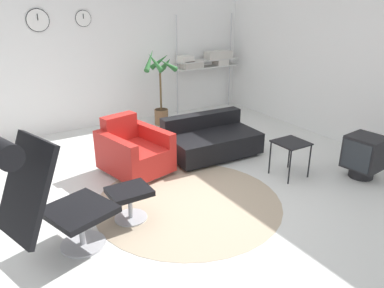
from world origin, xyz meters
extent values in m
plane|color=silver|center=(0.00, 0.00, 0.00)|extent=(12.00, 12.00, 0.00)
cube|color=white|center=(0.00, 3.10, 1.40)|extent=(12.00, 0.06, 2.80)
cylinder|color=black|center=(-0.80, 3.06, 1.94)|extent=(0.36, 0.01, 0.36)
cylinder|color=white|center=(-0.80, 3.06, 1.94)|extent=(0.34, 0.02, 0.34)
cube|color=black|center=(-0.80, 3.05, 1.99)|extent=(0.01, 0.01, 0.10)
cylinder|color=black|center=(-0.06, 3.06, 1.94)|extent=(0.27, 0.01, 0.27)
cylinder|color=white|center=(-0.06, 3.06, 1.94)|extent=(0.26, 0.02, 0.26)
cube|color=black|center=(-0.06, 3.05, 1.98)|extent=(0.01, 0.01, 0.08)
cube|color=white|center=(3.24, 0.00, 1.40)|extent=(0.06, 12.00, 2.80)
cylinder|color=tan|center=(0.00, -0.27, 0.00)|extent=(2.22, 2.22, 0.01)
cylinder|color=#BCBCC1|center=(-1.31, -0.43, 0.01)|extent=(0.55, 0.55, 0.02)
cylinder|color=#BCBCC1|center=(-1.31, -0.43, 0.19)|extent=(0.06, 0.06, 0.33)
cube|color=black|center=(-1.31, -0.43, 0.39)|extent=(0.72, 0.73, 0.06)
cube|color=black|center=(-1.74, -0.57, 0.82)|extent=(0.55, 0.67, 0.81)
cylinder|color=#BCBCC1|center=(-0.72, -0.24, 0.01)|extent=(0.36, 0.36, 0.02)
cylinder|color=#BCBCC1|center=(-0.72, -0.24, 0.16)|extent=(0.05, 0.05, 0.29)
cube|color=black|center=(-0.72, -0.24, 0.34)|extent=(0.44, 0.38, 0.06)
cube|color=silver|center=(-0.20, 0.80, 0.03)|extent=(0.74, 0.83, 0.06)
cube|color=red|center=(-0.20, 0.80, 0.23)|extent=(0.67, 0.96, 0.34)
cube|color=red|center=(-0.27, 1.14, 0.58)|extent=(0.52, 0.28, 0.36)
cube|color=red|center=(0.10, 0.87, 0.33)|extent=(0.31, 0.88, 0.54)
cube|color=red|center=(-0.50, 0.73, 0.33)|extent=(0.31, 0.88, 0.54)
cube|color=black|center=(1.06, 0.77, 0.03)|extent=(1.26, 0.77, 0.05)
cube|color=black|center=(1.06, 0.77, 0.21)|extent=(1.40, 0.91, 0.31)
cube|color=black|center=(1.07, 1.09, 0.47)|extent=(1.37, 0.27, 0.22)
cube|color=black|center=(1.54, -0.37, 0.48)|extent=(0.41, 0.41, 0.02)
cylinder|color=black|center=(1.36, -0.56, 0.24)|extent=(0.02, 0.02, 0.47)
cylinder|color=black|center=(1.73, -0.56, 0.24)|extent=(0.02, 0.02, 0.47)
cylinder|color=black|center=(1.36, -0.19, 0.24)|extent=(0.02, 0.02, 0.47)
cylinder|color=black|center=(1.73, -0.19, 0.24)|extent=(0.02, 0.02, 0.47)
cylinder|color=black|center=(2.35, -0.93, 0.07)|extent=(0.32, 0.32, 0.14)
cube|color=black|center=(2.35, -0.93, 0.36)|extent=(0.47, 0.49, 0.44)
cube|color=#282D33|center=(2.14, -0.95, 0.36)|extent=(0.05, 0.38, 0.38)
cylinder|color=brown|center=(1.09, 2.52, 0.15)|extent=(0.26, 0.26, 0.29)
cylinder|color=#382819|center=(1.09, 2.52, 0.28)|extent=(0.24, 0.24, 0.02)
cylinder|color=brown|center=(1.09, 2.52, 0.67)|extent=(0.04, 0.04, 0.76)
cone|color=#2D6B33|center=(1.23, 2.52, 1.15)|extent=(0.11, 0.34, 0.28)
cone|color=#2D6B33|center=(1.16, 2.66, 1.17)|extent=(0.38, 0.25, 0.32)
cone|color=#2D6B33|center=(0.96, 2.65, 1.21)|extent=(0.39, 0.39, 0.40)
cone|color=#2D6B33|center=(0.97, 2.45, 1.20)|extent=(0.25, 0.36, 0.36)
cone|color=#2D6B33|center=(1.16, 2.33, 1.16)|extent=(0.46, 0.24, 0.30)
cylinder|color=#BCBCC1|center=(1.70, 2.97, 0.99)|extent=(0.03, 0.03, 1.97)
cylinder|color=#BCBCC1|center=(3.03, 2.97, 0.99)|extent=(0.03, 0.03, 1.97)
cube|color=silver|center=(2.37, 2.85, 0.94)|extent=(1.39, 0.28, 0.02)
cube|color=silver|center=(2.37, 2.85, 1.07)|extent=(1.39, 0.28, 0.02)
cube|color=beige|center=(2.69, 2.84, 1.02)|extent=(0.27, 0.24, 0.14)
cube|color=silver|center=(1.83, 2.84, 1.15)|extent=(0.26, 0.24, 0.12)
cube|color=#B7B2A8|center=(1.97, 2.84, 1.02)|extent=(0.43, 0.24, 0.15)
cube|color=beige|center=(2.62, 2.84, 1.16)|extent=(0.58, 0.24, 0.15)
camera|label=1|loc=(-2.02, -3.61, 2.28)|focal=35.00mm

